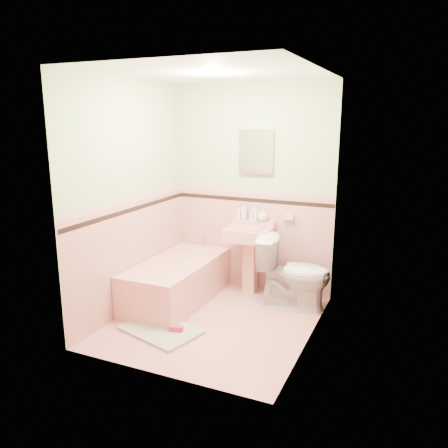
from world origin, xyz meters
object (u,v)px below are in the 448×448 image
at_px(soap_bottle_left, 244,211).
at_px(soap_bottle_mid, 255,213).
at_px(sink, 248,261).
at_px(medicine_cabinet, 256,152).
at_px(bucket, 277,287).
at_px(toilet, 294,273).
at_px(bathtub, 177,282).
at_px(shoe, 176,328).
at_px(soap_bottle_right, 263,214).

relative_size(soap_bottle_left, soap_bottle_mid, 1.10).
distance_m(sink, soap_bottle_left, 0.62).
xyz_separation_m(medicine_cabinet, bucket, (0.37, -0.21, -1.56)).
relative_size(sink, toilet, 1.01).
height_order(bathtub, soap_bottle_mid, soap_bottle_mid).
height_order(medicine_cabinet, bucket, medicine_cabinet).
distance_m(soap_bottle_mid, toilet, 0.90).
height_order(toilet, bucket, toilet).
distance_m(toilet, shoe, 1.46).
bearing_deg(soap_bottle_right, toilet, -34.69).
distance_m(soap_bottle_right, shoe, 1.75).
height_order(bathtub, medicine_cabinet, medicine_cabinet).
relative_size(medicine_cabinet, toilet, 0.64).
relative_size(soap_bottle_right, toilet, 0.20).
height_order(sink, bucket, sink).
distance_m(bathtub, soap_bottle_mid, 1.24).
relative_size(bucket, shoe, 2.00).
distance_m(medicine_cabinet, soap_bottle_left, 0.73).
distance_m(medicine_cabinet, soap_bottle_mid, 0.72).
xyz_separation_m(sink, soap_bottle_left, (-0.13, 0.18, 0.57)).
distance_m(medicine_cabinet, soap_bottle_right, 0.74).
distance_m(bathtub, soap_bottle_right, 1.29).
bearing_deg(toilet, bathtub, 100.82).
distance_m(sink, bucket, 0.46).
relative_size(toilet, shoe, 6.02).
bearing_deg(soap_bottle_right, soap_bottle_left, 180.00).
height_order(sink, medicine_cabinet, medicine_cabinet).
xyz_separation_m(sink, soap_bottle_right, (0.11, 0.18, 0.55)).
bearing_deg(toilet, medicine_cabinet, 53.46).
bearing_deg(shoe, medicine_cabinet, 63.36).
xyz_separation_m(soap_bottle_left, toilet, (0.75, -0.35, -0.58)).
height_order(bathtub, bucket, bathtub).
bearing_deg(shoe, toilet, 35.03).
distance_m(soap_bottle_right, toilet, 0.83).
relative_size(bathtub, sink, 1.82).
bearing_deg(bucket, soap_bottle_left, 160.65).
distance_m(sink, shoe, 1.35).
distance_m(soap_bottle_left, shoe, 1.73).
bearing_deg(bucket, soap_bottle_right, 145.85).
distance_m(bathtub, sink, 0.88).
xyz_separation_m(medicine_cabinet, shoe, (-0.27, -1.48, -1.64)).
distance_m(medicine_cabinet, toilet, 1.48).
relative_size(medicine_cabinet, soap_bottle_right, 3.16).
relative_size(soap_bottle_left, soap_bottle_right, 1.25).
relative_size(bathtub, toilet, 1.84).
distance_m(bathtub, shoe, 0.86).
bearing_deg(sink, medicine_cabinet, 90.00).
xyz_separation_m(bathtub, sink, (0.68, 0.53, 0.19)).
distance_m(bathtub, soap_bottle_left, 1.18).
height_order(sink, soap_bottle_left, soap_bottle_left).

